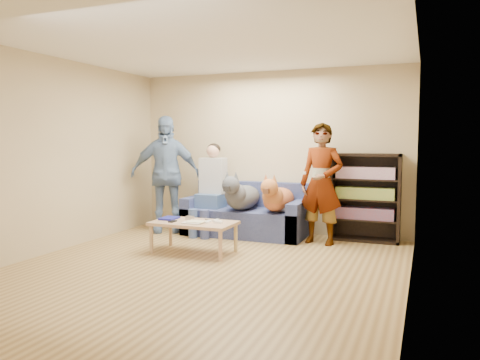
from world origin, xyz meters
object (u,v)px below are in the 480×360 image
at_px(sofa, 246,217).
at_px(dog_gray, 241,196).
at_px(person_standing_left, 165,174).
at_px(dog_tan, 277,198).
at_px(camera_silver, 190,218).
at_px(bookshelf, 365,195).
at_px(person_seated, 211,185).
at_px(person_standing_right, 321,184).
at_px(notebook_blue, 169,218).
at_px(coffee_table, 194,225).

xyz_separation_m(sofa, dog_gray, (-0.00, -0.23, 0.37)).
relative_size(person_standing_left, dog_tan, 1.62).
xyz_separation_m(camera_silver, bookshelf, (2.13, 1.50, 0.23)).
bearing_deg(person_seated, bookshelf, 8.66).
relative_size(person_standing_left, person_seated, 1.28).
distance_m(person_standing_right, notebook_blue, 2.21).
distance_m(person_standing_left, sofa, 1.50).
distance_m(person_seated, coffee_table, 1.37).
relative_size(notebook_blue, sofa, 0.14).
height_order(person_standing_right, dog_gray, person_standing_right).
height_order(person_standing_left, camera_silver, person_standing_left).
xyz_separation_m(dog_gray, dog_tan, (0.57, 0.03, -0.01)).
relative_size(camera_silver, dog_gray, 0.09).
bearing_deg(dog_tan, person_seated, 176.33).
distance_m(person_standing_right, coffee_table, 1.93).
relative_size(person_standing_left, sofa, 0.99).
xyz_separation_m(sofa, bookshelf, (1.80, 0.23, 0.40)).
relative_size(notebook_blue, dog_tan, 0.22).
xyz_separation_m(person_standing_right, coffee_table, (-1.45, -1.18, -0.50)).
bearing_deg(dog_gray, notebook_blue, -118.84).
bearing_deg(bookshelf, dog_tan, -160.66).
bearing_deg(bookshelf, coffee_table, -141.13).
distance_m(sofa, person_seated, 0.76).
xyz_separation_m(camera_silver, person_seated, (-0.23, 1.14, 0.33)).
xyz_separation_m(person_standing_right, notebook_blue, (-1.85, -1.13, -0.44)).
height_order(sofa, bookshelf, bookshelf).
bearing_deg(camera_silver, dog_gray, 72.31).
height_order(sofa, person_seated, person_seated).
relative_size(notebook_blue, person_seated, 0.18).
relative_size(dog_gray, coffee_table, 1.14).
bearing_deg(dog_gray, coffee_table, -100.35).
bearing_deg(person_seated, dog_tan, -3.67).
relative_size(person_standing_right, person_standing_left, 0.93).
bearing_deg(dog_tan, camera_silver, -130.08).
distance_m(person_standing_left, notebook_blue, 1.39).
xyz_separation_m(sofa, coffee_table, (-0.21, -1.39, 0.09)).
xyz_separation_m(person_standing_left, bookshelf, (3.12, 0.49, -0.26)).
height_order(person_standing_right, sofa, person_standing_right).
xyz_separation_m(person_standing_left, dog_tan, (1.88, 0.06, -0.31)).
bearing_deg(notebook_blue, dog_gray, 61.16).
distance_m(person_standing_right, sofa, 1.38).
height_order(coffee_table, bookshelf, bookshelf).
relative_size(person_standing_right, dog_tan, 1.50).
height_order(dog_gray, coffee_table, dog_gray).
relative_size(person_seated, coffee_table, 1.34).
height_order(camera_silver, person_seated, person_seated).
relative_size(person_seated, dog_gray, 1.17).
bearing_deg(notebook_blue, camera_silver, 14.04).
xyz_separation_m(notebook_blue, bookshelf, (2.41, 1.57, 0.25)).
bearing_deg(dog_gray, person_seated, 169.80).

